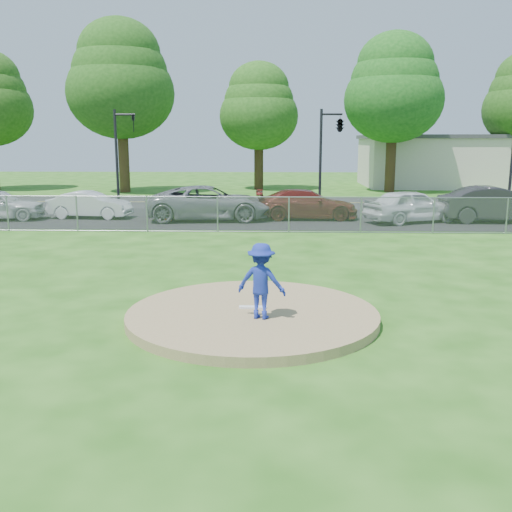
{
  "coord_description": "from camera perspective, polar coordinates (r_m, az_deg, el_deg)",
  "views": [
    {
      "loc": [
        0.52,
        -11.76,
        3.78
      ],
      "look_at": [
        0.0,
        2.0,
        1.0
      ],
      "focal_mm": 40.0,
      "sensor_mm": 36.0,
      "label": 1
    }
  ],
  "objects": [
    {
      "name": "traffic_cone",
      "position": [
        27.84,
        -8.86,
        4.32
      ],
      "size": [
        0.41,
        0.41,
        0.8
      ],
      "primitive_type": "cone",
      "color": "#FA4C0D",
      "rests_on": "parking_lot"
    },
    {
      "name": "parked_car_pearl",
      "position": [
        27.94,
        15.28,
        4.86
      ],
      "size": [
        4.93,
        3.51,
        1.56
      ],
      "primitive_type": "imported",
      "rotation": [
        0.0,
        0.0,
        1.98
      ],
      "color": "silver",
      "rests_on": "parking_lot"
    },
    {
      "name": "chain_link_fence",
      "position": [
        23.96,
        0.91,
        4.14
      ],
      "size": [
        40.0,
        0.06,
        1.5
      ],
      "primitive_type": "cube",
      "color": "gray",
      "rests_on": "ground"
    },
    {
      "name": "tree_center",
      "position": [
        45.87,
        0.28,
        14.77
      ],
      "size": [
        6.16,
        6.16,
        9.84
      ],
      "color": "#322212",
      "rests_on": "ground"
    },
    {
      "name": "traffic_signal_center",
      "position": [
        33.95,
        8.2,
        12.7
      ],
      "size": [
        1.42,
        2.48,
        5.6
      ],
      "color": "black",
      "rests_on": "ground"
    },
    {
      "name": "pitcher",
      "position": [
        11.62,
        0.54,
        -2.52
      ],
      "size": [
        1.13,
        0.82,
        1.56
      ],
      "primitive_type": "imported",
      "rotation": [
        0.0,
        0.0,
        2.88
      ],
      "color": "#1B2D99",
      "rests_on": "pitchers_mound"
    },
    {
      "name": "parked_car_charcoal",
      "position": [
        29.28,
        22.83,
        4.78
      ],
      "size": [
        5.12,
        1.83,
        1.68
      ],
      "primitive_type": "imported",
      "rotation": [
        0.0,
        0.0,
        1.56
      ],
      "color": "#262628",
      "rests_on": "parking_lot"
    },
    {
      "name": "pitching_rubber",
      "position": [
        12.49,
        -0.31,
        -5.14
      ],
      "size": [
        0.6,
        0.15,
        0.04
      ],
      "primitive_type": "cube",
      "color": "white",
      "rests_on": "pitchers_mound"
    },
    {
      "name": "parked_car_gray",
      "position": [
        27.84,
        -4.73,
        5.31
      ],
      "size": [
        6.2,
        3.26,
        1.66
      ],
      "primitive_type": "imported",
      "rotation": [
        0.0,
        0.0,
        1.66
      ],
      "color": "slate",
      "rests_on": "parking_lot"
    },
    {
      "name": "tree_right",
      "position": [
        44.75,
        13.63,
        16.06
      ],
      "size": [
        7.28,
        7.28,
        11.63
      ],
      "color": "#352313",
      "rests_on": "ground"
    },
    {
      "name": "traffic_signal_left",
      "position": [
        35.02,
        -13.43,
        10.42
      ],
      "size": [
        1.28,
        0.2,
        5.6
      ],
      "color": "black",
      "rests_on": "ground"
    },
    {
      "name": "commercial_building",
      "position": [
        52.14,
        19.69,
        8.97
      ],
      "size": [
        16.4,
        9.4,
        4.3
      ],
      "color": "beige",
      "rests_on": "ground"
    },
    {
      "name": "street",
      "position": [
        35.97,
        1.34,
        5.38
      ],
      "size": [
        60.0,
        7.0,
        0.01
      ],
      "primitive_type": "cube",
      "color": "#242426",
      "rests_on": "ground"
    },
    {
      "name": "parked_car_white",
      "position": [
        29.68,
        -16.26,
        4.95
      ],
      "size": [
        4.12,
        1.69,
        1.33
      ],
      "primitive_type": "imported",
      "rotation": [
        0.0,
        0.0,
        1.5
      ],
      "color": "silver",
      "rests_on": "parking_lot"
    },
    {
      "name": "tree_left",
      "position": [
        44.51,
        -13.42,
        16.86
      ],
      "size": [
        7.84,
        7.84,
        12.53
      ],
      "color": "#3A2915",
      "rests_on": "ground"
    },
    {
      "name": "parking_lot",
      "position": [
        28.52,
        1.11,
        3.8
      ],
      "size": [
        50.0,
        8.0,
        0.01
      ],
      "primitive_type": "cube",
      "color": "black",
      "rests_on": "ground"
    },
    {
      "name": "ground",
      "position": [
        22.1,
        0.79,
        1.56
      ],
      "size": [
        120.0,
        120.0,
        0.0
      ],
      "primitive_type": "plane",
      "color": "#1F5412",
      "rests_on": "ground"
    },
    {
      "name": "pitchers_mound",
      "position": [
        12.34,
        -0.35,
        -5.94
      ],
      "size": [
        5.4,
        5.4,
        0.2
      ],
      "primitive_type": "cylinder",
      "color": "#8F784E",
      "rests_on": "ground"
    },
    {
      "name": "parked_car_darkred",
      "position": [
        28.22,
        5.08,
        5.17
      ],
      "size": [
        5.04,
        2.16,
        1.45
      ],
      "primitive_type": "imported",
      "rotation": [
        0.0,
        0.0,
        1.6
      ],
      "color": "#5A1B16",
      "rests_on": "parking_lot"
    }
  ]
}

